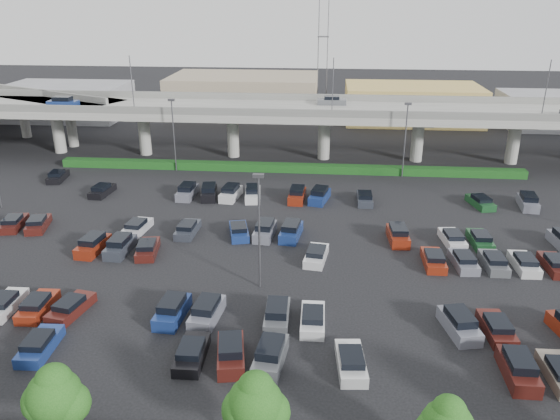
% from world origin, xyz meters
% --- Properties ---
extents(ground, '(280.00, 280.00, 0.00)m').
position_xyz_m(ground, '(0.00, 0.00, 0.00)').
color(ground, black).
extents(overpass, '(150.00, 13.00, 15.80)m').
position_xyz_m(overpass, '(-0.25, 31.99, 6.97)').
color(overpass, gray).
rests_on(overpass, ground).
extents(on_ramp, '(50.93, 30.13, 8.80)m').
position_xyz_m(on_ramp, '(-52.10, 43.05, 6.86)').
color(on_ramp, gray).
rests_on(on_ramp, ground).
extents(hedge, '(66.00, 1.60, 1.10)m').
position_xyz_m(hedge, '(0.00, 25.00, 0.55)').
color(hedge, '#123F15').
rests_on(hedge, ground).
extents(tree_row, '(65.07, 3.66, 5.94)m').
position_xyz_m(tree_row, '(0.70, -26.53, 3.52)').
color(tree_row, '#332316').
rests_on(tree_row, ground).
extents(parked_cars, '(63.00, 41.64, 1.67)m').
position_xyz_m(parked_cars, '(0.17, -4.85, 0.64)').
color(parked_cars, '#461712').
rests_on(parked_cars, ground).
extents(light_poles, '(66.90, 48.38, 10.30)m').
position_xyz_m(light_poles, '(-4.13, 2.00, 6.24)').
color(light_poles, '#48484D').
rests_on(light_poles, ground).
extents(distant_buildings, '(138.00, 24.00, 9.00)m').
position_xyz_m(distant_buildings, '(12.38, 61.81, 3.74)').
color(distant_buildings, gray).
rests_on(distant_buildings, ground).
extents(comm_tower, '(2.40, 2.40, 30.00)m').
position_xyz_m(comm_tower, '(4.00, 74.00, 15.61)').
color(comm_tower, '#48484D').
rests_on(comm_tower, ground).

